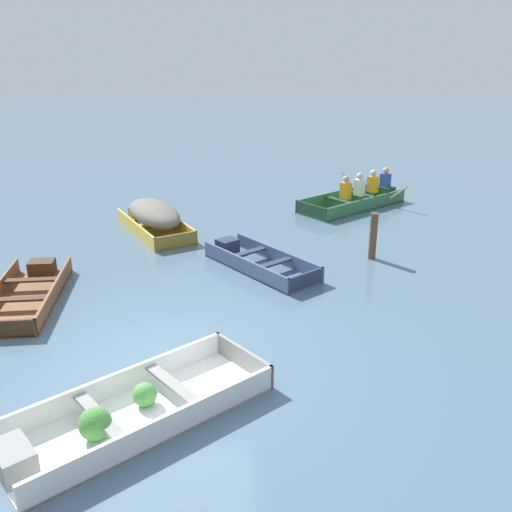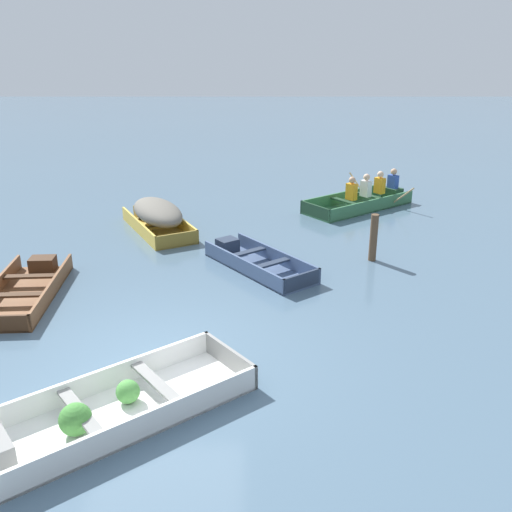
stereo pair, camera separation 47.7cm
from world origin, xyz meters
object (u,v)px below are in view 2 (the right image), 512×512
object	(u,v)px
skiff_wooden_brown_mid_moored	(29,289)
mooring_post	(376,238)
skiff_yellow_far_moored	(160,214)
skiff_slate_blue_near_moored	(258,262)
rowboat_green_with_crew	(367,199)
dinghy_white_foreground	(109,411)

from	to	relation	value
skiff_wooden_brown_mid_moored	mooring_post	distance (m)	6.85
skiff_yellow_far_moored	mooring_post	xyz separation A→B (m)	(4.81, -1.98, 0.09)
skiff_slate_blue_near_moored	rowboat_green_with_crew	distance (m)	5.40
mooring_post	skiff_slate_blue_near_moored	bearing A→B (deg)	-170.81
dinghy_white_foreground	mooring_post	distance (m)	6.87
dinghy_white_foreground	skiff_yellow_far_moored	world-z (taller)	skiff_yellow_far_moored
skiff_wooden_brown_mid_moored	mooring_post	world-z (taller)	mooring_post
dinghy_white_foreground	skiff_wooden_brown_mid_moored	distance (m)	4.37
skiff_wooden_brown_mid_moored	mooring_post	size ratio (longest dim) A/B	2.80
skiff_wooden_brown_mid_moored	skiff_slate_blue_near_moored	bearing A→B (deg)	17.40
skiff_slate_blue_near_moored	skiff_yellow_far_moored	distance (m)	3.36
skiff_slate_blue_near_moored	skiff_wooden_brown_mid_moored	distance (m)	4.38
skiff_wooden_brown_mid_moored	mooring_post	xyz separation A→B (m)	(6.62, 1.70, 0.40)
rowboat_green_with_crew	skiff_yellow_far_moored	bearing A→B (deg)	-158.52
mooring_post	rowboat_green_with_crew	bearing A→B (deg)	82.24
skiff_wooden_brown_mid_moored	rowboat_green_with_crew	bearing A→B (deg)	38.91
skiff_wooden_brown_mid_moored	rowboat_green_with_crew	size ratio (longest dim) A/B	0.87
skiff_slate_blue_near_moored	skiff_yellow_far_moored	world-z (taller)	skiff_yellow_far_moored
skiff_slate_blue_near_moored	rowboat_green_with_crew	bearing A→B (deg)	56.20
skiff_wooden_brown_mid_moored	skiff_yellow_far_moored	distance (m)	4.11
skiff_slate_blue_near_moored	mooring_post	distance (m)	2.51
skiff_wooden_brown_mid_moored	rowboat_green_with_crew	xyz separation A→B (m)	(7.18, 5.80, 0.13)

